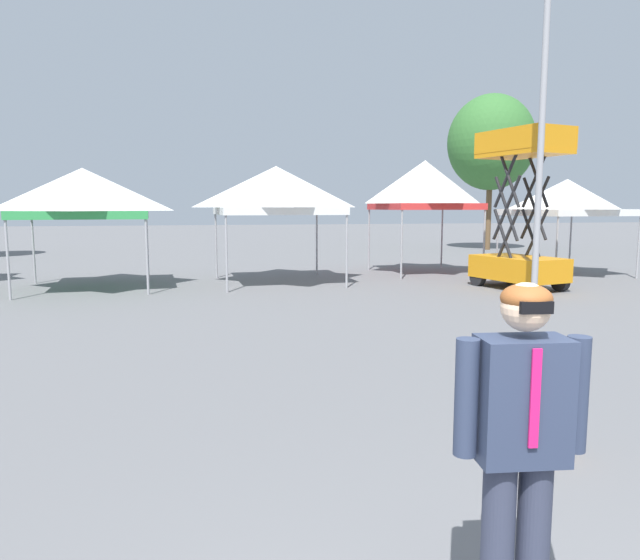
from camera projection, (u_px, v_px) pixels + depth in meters
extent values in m
cylinder|color=#9E9EA3|center=(8.00, 256.00, 13.12)|extent=(0.06, 0.06, 2.04)
cylinder|color=#9E9EA3|center=(147.00, 253.00, 13.97)|extent=(0.06, 0.06, 2.04)
cylinder|color=#9E9EA3|center=(33.00, 247.00, 16.02)|extent=(0.06, 0.06, 2.04)
cylinder|color=#9E9EA3|center=(147.00, 245.00, 16.88)|extent=(0.06, 0.06, 2.04)
pyramid|color=white|center=(83.00, 189.00, 14.80)|extent=(3.40, 3.40, 1.09)
cube|color=green|center=(84.00, 215.00, 14.88)|extent=(3.37, 3.37, 0.20)
cylinder|color=#9E9EA3|center=(226.00, 250.00, 14.33)|extent=(0.06, 0.06, 2.13)
cylinder|color=#9E9EA3|center=(347.00, 248.00, 15.13)|extent=(0.06, 0.06, 2.13)
cylinder|color=#9E9EA3|center=(216.00, 243.00, 17.34)|extent=(0.06, 0.06, 2.13)
cylinder|color=#9E9EA3|center=(317.00, 241.00, 18.14)|extent=(0.06, 0.06, 2.13)
pyramid|color=white|center=(276.00, 187.00, 16.03)|extent=(3.42, 3.42, 1.13)
cube|color=white|center=(277.00, 211.00, 16.11)|extent=(3.39, 3.39, 0.20)
cylinder|color=#9E9EA3|center=(402.00, 242.00, 16.93)|extent=(0.06, 0.06, 2.25)
cylinder|color=#9E9EA3|center=(484.00, 240.00, 17.67)|extent=(0.06, 0.06, 2.25)
cylinder|color=#9E9EA3|center=(369.00, 237.00, 19.56)|extent=(0.06, 0.06, 2.25)
cylinder|color=#9E9EA3|center=(442.00, 236.00, 20.29)|extent=(0.06, 0.06, 2.25)
pyramid|color=white|center=(425.00, 182.00, 18.38)|extent=(3.03, 3.03, 1.36)
cube|color=red|center=(424.00, 207.00, 18.48)|extent=(3.00, 3.00, 0.20)
cylinder|color=#9E9EA3|center=(557.00, 246.00, 16.32)|extent=(0.06, 0.06, 2.07)
cylinder|color=#9E9EA3|center=(639.00, 244.00, 17.14)|extent=(0.06, 0.06, 2.07)
cylinder|color=#9E9EA3|center=(497.00, 240.00, 19.08)|extent=(0.06, 0.06, 2.07)
cylinder|color=#9E9EA3|center=(570.00, 239.00, 19.91)|extent=(0.06, 0.06, 2.07)
pyramid|color=white|center=(567.00, 194.00, 17.93)|extent=(3.25, 3.25, 0.93)
cube|color=white|center=(566.00, 212.00, 18.00)|extent=(3.22, 3.22, 0.20)
cylinder|color=black|center=(526.00, 285.00, 14.13)|extent=(0.28, 0.51, 0.48)
cylinder|color=black|center=(560.00, 282.00, 14.65)|extent=(0.28, 0.51, 0.48)
cylinder|color=black|center=(478.00, 277.00, 15.67)|extent=(0.28, 0.51, 0.48)
cylinder|color=black|center=(511.00, 275.00, 16.19)|extent=(0.28, 0.51, 0.48)
cube|color=orange|center=(518.00, 268.00, 15.12)|extent=(1.88, 2.56, 0.60)
cylinder|color=black|center=(505.00, 241.00, 14.82)|extent=(0.28, 0.91, 1.65)
cylinder|color=black|center=(505.00, 241.00, 14.82)|extent=(0.28, 0.91, 1.65)
cylinder|color=black|center=(533.00, 240.00, 15.24)|extent=(0.28, 0.91, 1.65)
cylinder|color=black|center=(533.00, 240.00, 15.24)|extent=(0.28, 0.91, 1.65)
cylinder|color=black|center=(507.00, 208.00, 14.71)|extent=(0.28, 0.91, 1.65)
cylinder|color=black|center=(507.00, 208.00, 14.71)|extent=(0.28, 0.91, 1.65)
cylinder|color=black|center=(535.00, 208.00, 15.14)|extent=(0.28, 0.91, 1.65)
cylinder|color=black|center=(535.00, 208.00, 15.14)|extent=(0.28, 0.91, 1.65)
cylinder|color=black|center=(508.00, 175.00, 14.61)|extent=(0.28, 0.91, 1.65)
cylinder|color=black|center=(508.00, 175.00, 14.61)|extent=(0.28, 0.91, 1.65)
cylinder|color=black|center=(536.00, 176.00, 15.03)|extent=(0.28, 0.91, 1.65)
cylinder|color=black|center=(536.00, 176.00, 15.03)|extent=(0.28, 0.91, 1.65)
cube|color=orange|center=(523.00, 154.00, 14.75)|extent=(1.79, 2.43, 0.12)
cube|color=orange|center=(557.00, 136.00, 13.77)|extent=(1.31, 0.36, 0.55)
cube|color=orange|center=(495.00, 145.00, 15.66)|extent=(1.31, 0.36, 0.55)
cube|color=orange|center=(505.00, 140.00, 14.43)|extent=(0.55, 2.14, 0.55)
cube|color=orange|center=(542.00, 142.00, 14.99)|extent=(0.55, 2.14, 0.55)
cylinder|color=#33384C|center=(497.00, 551.00, 2.80)|extent=(0.16, 0.16, 0.92)
cylinder|color=#33384C|center=(533.00, 549.00, 2.82)|extent=(0.16, 0.16, 0.92)
cube|color=#2D3851|center=(522.00, 400.00, 2.71)|extent=(0.45, 0.29, 0.60)
cylinder|color=#2D3851|center=(466.00, 397.00, 2.69)|extent=(0.11, 0.11, 0.56)
cylinder|color=#2D3851|center=(577.00, 394.00, 2.74)|extent=(0.11, 0.11, 0.56)
sphere|color=beige|center=(526.00, 307.00, 2.66)|extent=(0.23, 0.23, 0.23)
ellipsoid|color=brown|center=(526.00, 298.00, 2.65)|extent=(0.23, 0.23, 0.14)
cube|color=black|center=(537.00, 308.00, 2.55)|extent=(0.15, 0.04, 0.06)
cube|color=#E51966|center=(535.00, 399.00, 2.58)|extent=(0.05, 0.02, 0.46)
cylinder|color=#9E9EA3|center=(541.00, 139.00, 12.44)|extent=(0.14, 0.14, 7.19)
cylinder|color=brown|center=(488.00, 214.00, 28.90)|extent=(0.28, 0.28, 3.62)
ellipsoid|color=#387233|center=(491.00, 142.00, 28.46)|extent=(4.26, 4.26, 4.69)
cone|color=orange|center=(550.00, 416.00, 5.00)|extent=(0.32, 0.32, 0.64)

